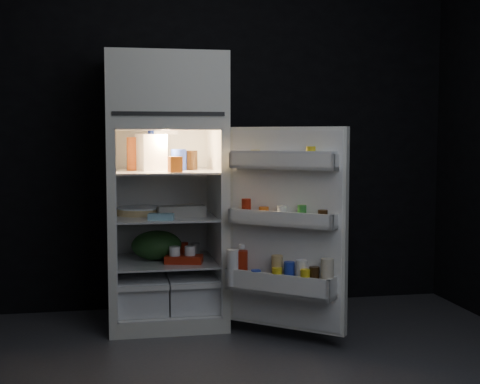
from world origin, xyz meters
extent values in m
cube|color=black|center=(0.00, 1.70, 1.35)|extent=(4.00, 0.00, 2.70)
cube|color=black|center=(0.00, -1.70, 1.35)|extent=(4.00, 0.00, 2.70)
cube|color=white|center=(-0.16, 1.30, 0.05)|extent=(0.76, 0.70, 0.10)
cube|color=white|center=(-0.51, 1.30, 0.70)|extent=(0.05, 0.70, 1.20)
cube|color=white|center=(0.20, 1.30, 0.70)|extent=(0.05, 0.70, 1.20)
cube|color=white|center=(-0.16, 1.62, 0.70)|extent=(0.66, 0.05, 1.20)
cube|color=white|center=(-0.16, 1.30, 1.33)|extent=(0.76, 0.70, 0.06)
cube|color=white|center=(-0.16, 1.30, 1.57)|extent=(0.76, 0.70, 0.42)
cube|color=black|center=(-0.16, 0.95, 1.39)|extent=(0.68, 0.01, 0.02)
cube|color=white|center=(-0.48, 1.28, 0.70)|extent=(0.01, 0.65, 1.20)
cube|color=white|center=(0.17, 1.28, 0.70)|extent=(0.01, 0.65, 1.20)
cube|color=white|center=(-0.16, 1.28, 1.30)|extent=(0.66, 0.65, 0.01)
cube|color=white|center=(-0.16, 1.28, 0.10)|extent=(0.66, 0.65, 0.01)
cube|color=white|center=(-0.16, 1.28, 1.02)|extent=(0.65, 0.63, 0.01)
cube|color=white|center=(-0.16, 1.28, 0.72)|extent=(0.65, 0.63, 0.01)
cube|color=white|center=(-0.16, 1.28, 0.42)|extent=(0.65, 0.63, 0.01)
cube|color=white|center=(-0.32, 1.30, 0.22)|extent=(0.32, 0.59, 0.22)
cube|color=white|center=(0.01, 1.30, 0.22)|extent=(0.32, 0.59, 0.22)
cube|color=white|center=(-0.32, 0.97, 0.31)|extent=(0.32, 0.02, 0.03)
cube|color=white|center=(0.01, 0.97, 0.31)|extent=(0.32, 0.02, 0.03)
cube|color=#FFE5B2|center=(-0.16, 1.23, 1.28)|extent=(0.14, 0.14, 0.02)
cube|color=white|center=(0.53, 0.72, 0.70)|extent=(0.61, 0.53, 1.22)
cube|color=white|center=(0.51, 0.70, 0.70)|extent=(0.55, 0.47, 1.18)
cube|color=white|center=(0.49, 0.67, 1.07)|extent=(0.58, 0.51, 0.02)
cube|color=white|center=(0.46, 0.64, 1.11)|extent=(0.53, 0.45, 0.10)
cube|color=white|center=(0.74, 0.46, 1.11)|extent=(0.07, 0.08, 0.10)
cube|color=white|center=(0.23, 0.88, 1.11)|extent=(0.07, 0.08, 0.10)
cube|color=white|center=(0.48, 0.67, 0.73)|extent=(0.58, 0.51, 0.02)
cube|color=white|center=(0.46, 0.64, 0.77)|extent=(0.53, 0.45, 0.09)
cube|color=white|center=(0.73, 0.45, 0.77)|extent=(0.08, 0.09, 0.09)
cube|color=white|center=(0.23, 0.88, 0.77)|extent=(0.08, 0.09, 0.09)
cube|color=white|center=(0.47, 0.65, 0.33)|extent=(0.61, 0.55, 0.02)
cube|color=white|center=(0.43, 0.61, 0.38)|extent=(0.53, 0.45, 0.13)
cube|color=white|center=(0.72, 0.44, 0.38)|extent=(0.11, 0.12, 0.13)
cube|color=white|center=(0.22, 0.86, 0.38)|extent=(0.11, 0.12, 0.13)
cube|color=white|center=(0.49, 0.67, 1.16)|extent=(0.56, 0.49, 0.02)
cylinder|color=yellow|center=(0.62, 0.55, 1.14)|extent=(0.08, 0.08, 0.12)
cylinder|color=tan|center=(0.52, 0.64, 1.12)|extent=(0.08, 0.08, 0.09)
cylinder|color=yellow|center=(0.35, 0.79, 1.13)|extent=(0.08, 0.08, 0.09)
cylinder|color=black|center=(0.68, 0.50, 0.79)|extent=(0.08, 0.08, 0.09)
cylinder|color=#338C33|center=(0.58, 0.58, 0.80)|extent=(0.07, 0.07, 0.11)
cylinder|color=silver|center=(0.48, 0.67, 0.79)|extent=(0.08, 0.08, 0.10)
cylinder|color=#D16318|center=(0.39, 0.74, 0.79)|extent=(0.08, 0.08, 0.09)
cylinder|color=#981F0D|center=(0.30, 0.82, 0.81)|extent=(0.08, 0.08, 0.13)
cylinder|color=beige|center=(0.70, 0.46, 0.45)|extent=(0.11, 0.11, 0.22)
cylinder|color=black|center=(0.64, 0.51, 0.42)|extent=(0.08, 0.08, 0.16)
cylinder|color=white|center=(0.58, 0.56, 0.44)|extent=(0.10, 0.10, 0.19)
cylinder|color=#1E34A3|center=(0.52, 0.61, 0.43)|extent=(0.09, 0.09, 0.18)
cylinder|color=tan|center=(0.45, 0.66, 0.44)|extent=(0.10, 0.10, 0.21)
cylinder|color=#981F0D|center=(0.27, 0.82, 0.45)|extent=(0.10, 0.10, 0.22)
cylinder|color=yellow|center=(0.58, 0.50, 0.42)|extent=(0.08, 0.08, 0.15)
cylinder|color=yellow|center=(0.44, 0.62, 0.41)|extent=(0.08, 0.08, 0.14)
cylinder|color=#1E34A3|center=(0.34, 0.71, 0.40)|extent=(0.08, 0.08, 0.12)
cylinder|color=white|center=(0.21, 0.81, 0.45)|extent=(0.10, 0.10, 0.22)
cylinder|color=white|center=(0.27, 0.82, 0.58)|extent=(0.05, 0.05, 0.02)
cube|color=white|center=(-0.25, 1.30, 1.15)|extent=(0.21, 0.21, 0.24)
cylinder|color=#1E34A3|center=(-0.06, 1.30, 1.10)|extent=(0.11, 0.11, 0.14)
cylinder|color=black|center=(0.02, 1.34, 1.09)|extent=(0.12, 0.12, 0.13)
cylinder|color=#B64D1D|center=(-0.37, 1.36, 1.14)|extent=(0.08, 0.08, 0.22)
cube|color=#D16318|center=(-0.11, 1.06, 1.08)|extent=(0.09, 0.08, 0.10)
cube|color=gray|center=(-0.06, 1.21, 0.76)|extent=(0.32, 0.13, 0.07)
cylinder|color=tan|center=(-0.32, 1.38, 0.75)|extent=(0.40, 0.40, 0.04)
cube|color=#7EB1C2|center=(-0.20, 1.06, 0.75)|extent=(0.17, 0.11, 0.04)
cube|color=beige|center=(0.01, 1.47, 0.75)|extent=(0.16, 0.15, 0.05)
ellipsoid|color=#193815|center=(-0.22, 1.31, 0.52)|extent=(0.41, 0.37, 0.20)
cube|color=#981F0D|center=(-0.05, 1.16, 0.45)|extent=(0.27, 0.18, 0.05)
cylinder|color=#981F0D|center=(-0.02, 1.43, 0.47)|extent=(0.08, 0.08, 0.09)
cylinder|color=silver|center=(0.05, 1.40, 0.47)|extent=(0.07, 0.07, 0.09)
camera|label=1|loc=(-0.50, -3.14, 1.27)|focal=50.00mm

